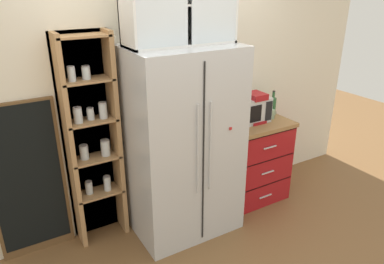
% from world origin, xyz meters
% --- Properties ---
extents(ground_plane, '(10.69, 10.69, 0.00)m').
position_xyz_m(ground_plane, '(0.00, 0.00, 0.00)').
color(ground_plane, brown).
extents(wall_back_cream, '(5.00, 0.10, 2.55)m').
position_xyz_m(wall_back_cream, '(0.00, 0.40, 1.27)').
color(wall_back_cream, silver).
rests_on(wall_back_cream, ground).
extents(refrigerator, '(0.96, 0.73, 1.76)m').
position_xyz_m(refrigerator, '(0.00, -0.00, 0.88)').
color(refrigerator, silver).
rests_on(refrigerator, ground).
extents(pantry_shelf_column, '(0.48, 0.25, 1.89)m').
position_xyz_m(pantry_shelf_column, '(-0.74, 0.30, 0.98)').
color(pantry_shelf_column, brown).
rests_on(pantry_shelf_column, ground).
extents(counter_cabinet, '(0.75, 0.58, 0.90)m').
position_xyz_m(counter_cabinet, '(0.88, 0.07, 0.45)').
color(counter_cabinet, '#A8161C').
rests_on(counter_cabinet, ground).
extents(microwave, '(0.44, 0.33, 0.26)m').
position_xyz_m(microwave, '(0.81, 0.12, 1.03)').
color(microwave, silver).
rests_on(microwave, counter_cabinet).
extents(coffee_maker, '(0.17, 0.20, 0.31)m').
position_xyz_m(coffee_maker, '(0.88, 0.08, 1.05)').
color(coffee_maker, '#A8161C').
rests_on(coffee_maker, counter_cabinet).
extents(mug_sage, '(0.11, 0.07, 0.10)m').
position_xyz_m(mug_sage, '(1.10, 0.04, 0.94)').
color(mug_sage, '#8CA37F').
rests_on(mug_sage, counter_cabinet).
extents(mug_cream, '(0.12, 0.09, 0.09)m').
position_xyz_m(mug_cream, '(0.88, 0.15, 0.94)').
color(mug_cream, silver).
rests_on(mug_cream, counter_cabinet).
extents(bottle_cobalt, '(0.06, 0.06, 0.25)m').
position_xyz_m(bottle_cobalt, '(0.88, 0.03, 1.00)').
color(bottle_cobalt, navy).
rests_on(bottle_cobalt, counter_cabinet).
extents(bottle_green, '(0.07, 0.07, 0.27)m').
position_xyz_m(bottle_green, '(1.20, 0.14, 1.01)').
color(bottle_green, '#285B33').
rests_on(bottle_green, counter_cabinet).
extents(upper_cabinet, '(0.92, 0.32, 0.62)m').
position_xyz_m(upper_cabinet, '(0.00, 0.04, 2.07)').
color(upper_cabinet, silver).
rests_on(upper_cabinet, refrigerator).
extents(chalkboard_menu, '(0.60, 0.04, 1.39)m').
position_xyz_m(chalkboard_menu, '(-1.30, 0.33, 0.70)').
color(chalkboard_menu, brown).
rests_on(chalkboard_menu, ground).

